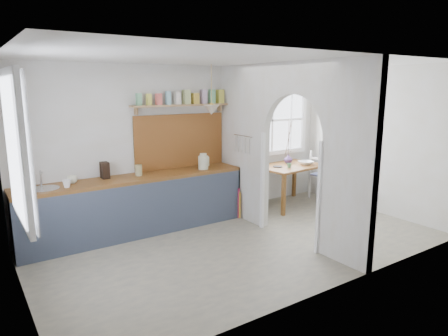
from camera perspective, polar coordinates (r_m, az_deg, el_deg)
floor at (r=5.94m, az=3.07°, el=-10.73°), size 5.80×3.20×0.01m
ceiling at (r=5.50m, az=3.37°, el=15.18°), size 5.80×3.20×0.01m
walls at (r=5.58m, az=3.21°, el=1.72°), size 5.81×3.21×2.60m
partition at (r=6.04m, az=8.22°, el=3.83°), size 0.12×3.20×2.60m
kitchen_window at (r=4.44m, az=-27.80°, el=2.43°), size 0.10×1.16×1.50m
nook_window at (r=7.87m, az=6.90°, el=6.75°), size 1.76×0.10×1.30m
counter at (r=6.37m, az=-12.43°, el=-5.08°), size 3.50×0.60×0.90m
sink at (r=5.91m, az=-24.32°, el=-2.81°), size 0.40×0.40×0.02m
backsplash at (r=6.78m, az=-6.24°, el=3.86°), size 1.65×0.03×0.90m
shelf at (r=6.65m, az=-6.02°, el=9.44°), size 1.75×0.20×0.21m
pendant_lamp at (r=6.54m, az=-1.81°, el=8.31°), size 0.26×0.26×0.16m
utensil_rail at (r=6.63m, az=2.75°, el=4.62°), size 0.02×0.50×0.02m
dining_table at (r=7.76m, az=9.32°, el=-2.45°), size 1.33×0.96×0.78m
chair_left at (r=7.22m, az=3.91°, el=-2.95°), size 0.45×0.45×0.89m
chair_right at (r=8.35m, az=14.15°, el=-0.92°), size 0.51×0.51×0.99m
kettle at (r=6.63m, az=-2.99°, el=0.96°), size 0.27×0.24×0.27m
mug_a at (r=5.84m, az=-21.54°, el=-2.10°), size 0.14×0.14×0.11m
mug_b at (r=6.07m, az=-20.83°, el=-1.56°), size 0.14×0.14×0.11m
knife_block at (r=6.23m, az=-16.65°, el=-0.30°), size 0.12×0.16×0.24m
jar at (r=6.29m, az=-12.10°, el=-0.31°), size 0.14×0.14×0.17m
towel_magenta at (r=6.91m, az=2.10°, el=-5.06°), size 0.02×0.03×0.53m
towel_orange at (r=6.89m, az=2.27°, el=-5.32°), size 0.02×0.03×0.46m
bowl at (r=7.79m, az=11.62°, el=0.73°), size 0.32×0.32×0.07m
table_cup at (r=7.42m, az=9.29°, el=0.33°), size 0.10×0.10×0.08m
plate at (r=7.47m, az=7.66°, el=0.19°), size 0.23×0.23×0.01m
vase at (r=7.87m, az=9.16°, el=1.31°), size 0.18×0.18×0.17m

